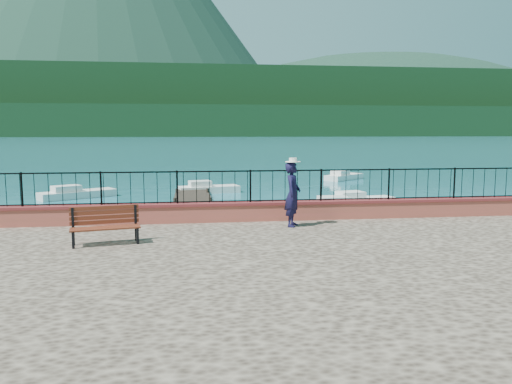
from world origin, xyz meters
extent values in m
plane|color=#19596B|center=(0.00, 0.00, 0.00)|extent=(2000.00, 2000.00, 0.00)
cube|color=#A8453C|center=(0.00, 3.70, 1.49)|extent=(28.00, 0.46, 0.58)
cube|color=black|center=(0.00, 3.70, 2.25)|extent=(27.00, 0.05, 0.95)
cube|color=#2D231C|center=(-2.00, 12.00, 0.15)|extent=(2.00, 16.00, 0.30)
cube|color=black|center=(0.00, 300.00, 9.00)|extent=(900.00, 60.00, 18.00)
cube|color=black|center=(0.00, 360.00, 22.00)|extent=(900.00, 120.00, 44.00)
ellipsoid|color=#142D23|center=(220.00, 560.00, 0.00)|extent=(448.00, 384.00, 180.00)
cube|color=black|center=(-4.17, 1.00, 1.40)|extent=(1.70, 0.81, 0.41)
cube|color=brown|center=(-4.22, 1.24, 1.86)|extent=(1.62, 0.40, 0.50)
imported|color=black|center=(0.80, 2.68, 2.13)|extent=(0.66, 0.79, 1.86)
cylinder|color=white|center=(0.80, 2.68, 3.12)|extent=(0.44, 0.44, 0.12)
cube|color=silver|center=(-7.23, 8.76, 0.40)|extent=(4.12, 3.37, 0.80)
cube|color=silver|center=(5.30, 11.88, 0.40)|extent=(3.92, 1.36, 0.80)
cube|color=silver|center=(6.73, 13.74, 0.40)|extent=(3.94, 1.88, 0.80)
cube|color=silver|center=(-8.65, 18.84, 0.40)|extent=(4.35, 3.38, 0.80)
cube|color=silver|center=(-0.94, 20.29, 0.40)|extent=(3.98, 2.02, 0.80)
cube|color=silver|center=(10.11, 27.20, 0.40)|extent=(3.73, 3.41, 0.80)
camera|label=1|loc=(-2.12, -11.23, 3.97)|focal=35.00mm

